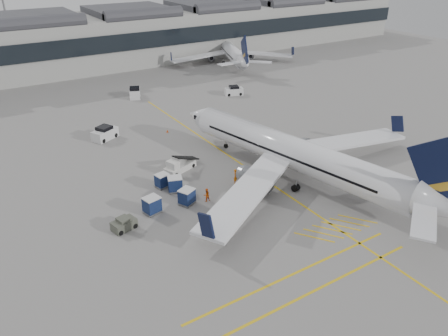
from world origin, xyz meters
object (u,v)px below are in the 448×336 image
belt_loader (179,166)px  baggage_cart_a (162,180)px  ramp_agent_b (206,195)px  airliner_main (298,155)px  pushback_tug (124,224)px  ramp_agent_a (236,176)px

belt_loader → baggage_cart_a: bearing=-163.3°
belt_loader → ramp_agent_b: bearing=-116.0°
airliner_main → belt_loader: airliner_main is taller
baggage_cart_a → pushback_tug: 9.00m
belt_loader → ramp_agent_a: (4.16, -6.50, 0.28)m
pushback_tug → airliner_main: bearing=-16.1°
belt_loader → airliner_main: bearing=-60.6°
airliner_main → ramp_agent_b: airliner_main is taller
ramp_agent_b → pushback_tug: ramp_agent_b is taller
ramp_agent_b → airliner_main: bearing=175.0°
ramp_agent_b → pushback_tug: size_ratio=0.59×
airliner_main → ramp_agent_a: 7.82m
belt_loader → ramp_agent_a: belt_loader is taller
ramp_agent_a → ramp_agent_b: 5.28m
belt_loader → baggage_cart_a: belt_loader is taller
ramp_agent_a → baggage_cart_a: bearing=122.5°
ramp_agent_a → airliner_main: bearing=-54.3°
airliner_main → ramp_agent_a: airliner_main is taller
baggage_cart_a → ramp_agent_b: size_ratio=1.15×
belt_loader → pushback_tug: size_ratio=2.05×
baggage_cart_a → pushback_tug: baggage_cart_a is taller
belt_loader → ramp_agent_b: 8.24m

